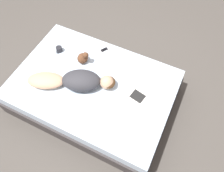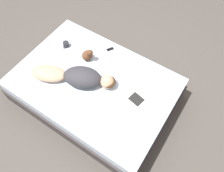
% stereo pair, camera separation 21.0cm
% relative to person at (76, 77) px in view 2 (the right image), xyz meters
% --- Properties ---
extents(ground_plane, '(12.00, 12.00, 0.00)m').
position_rel_person_xyz_m(ground_plane, '(-0.13, 0.20, -0.60)').
color(ground_plane, '#4C4742').
extents(bed, '(1.63, 2.34, 0.50)m').
position_rel_person_xyz_m(bed, '(-0.13, 0.20, -0.36)').
color(bed, '#383333').
rests_on(bed, ground_plane).
extents(person, '(0.70, 1.23, 0.23)m').
position_rel_person_xyz_m(person, '(0.00, 0.00, 0.00)').
color(person, tan).
rests_on(person, bed).
extents(open_magazine, '(0.51, 0.35, 0.01)m').
position_rel_person_xyz_m(open_magazine, '(-0.31, 0.89, -0.10)').
color(open_magazine, silver).
rests_on(open_magazine, bed).
extents(coffee_mug, '(0.13, 0.09, 0.08)m').
position_rel_person_xyz_m(coffee_mug, '(-0.43, -0.55, -0.06)').
color(coffee_mug, '#232328').
rests_on(coffee_mug, bed).
extents(cell_phone, '(0.15, 0.13, 0.01)m').
position_rel_person_xyz_m(cell_phone, '(-0.75, 0.07, -0.10)').
color(cell_phone, silver).
rests_on(cell_phone, bed).
extents(plush_toy, '(0.17, 0.18, 0.22)m').
position_rel_person_xyz_m(plush_toy, '(-0.41, -0.11, -0.01)').
color(plush_toy, brown).
rests_on(plush_toy, bed).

